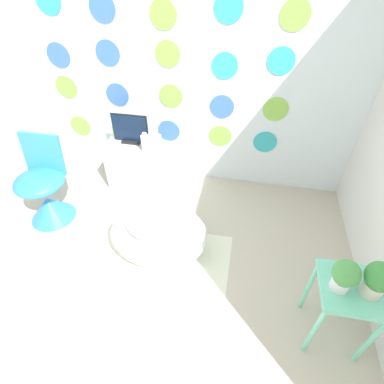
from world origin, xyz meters
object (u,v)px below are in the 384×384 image
(vase, at_px, (145,143))
(tv, at_px, (130,130))
(potted_plant_left, at_px, (345,275))
(potted_plant_right, at_px, (379,279))
(chair, at_px, (46,195))
(bathtub, at_px, (159,233))

(vase, bearing_deg, tv, 144.01)
(vase, height_order, potted_plant_left, potted_plant_left)
(potted_plant_left, bearing_deg, potted_plant_right, -0.96)
(chair, distance_m, potted_plant_right, 2.78)
(chair, bearing_deg, potted_plant_right, -15.18)
(bathtub, relative_size, vase, 4.08)
(bathtub, height_order, tv, tv)
(chair, bearing_deg, tv, 46.61)
(potted_plant_right, bearing_deg, bathtub, 161.30)
(potted_plant_left, xyz_separation_m, potted_plant_right, (0.17, -0.00, 0.02))
(bathtub, xyz_separation_m, vase, (-0.33, 0.78, 0.39))
(vase, bearing_deg, potted_plant_right, -35.39)
(potted_plant_left, relative_size, potted_plant_right, 0.89)
(tv, xyz_separation_m, potted_plant_left, (1.82, -1.42, 0.04))
(bathtub, relative_size, potted_plant_left, 3.71)
(vase, relative_size, potted_plant_right, 0.81)
(tv, relative_size, potted_plant_right, 1.48)
(tv, relative_size, vase, 1.82)
(bathtub, height_order, chair, chair)
(tv, height_order, potted_plant_left, tv)
(potted_plant_left, bearing_deg, chair, 163.88)
(chair, relative_size, vase, 4.11)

